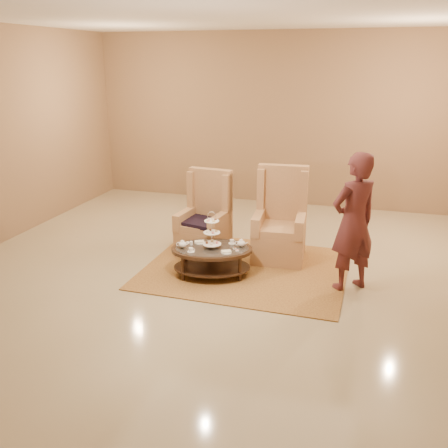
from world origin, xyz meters
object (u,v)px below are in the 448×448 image
(person, at_px, (353,223))
(armchair_right, at_px, (280,228))
(tea_table, at_px, (212,253))
(armchair_left, at_px, (206,225))

(person, bearing_deg, armchair_right, -78.39)
(armchair_right, height_order, person, person)
(tea_table, height_order, armchair_left, armchair_left)
(tea_table, relative_size, person, 0.71)
(armchair_left, relative_size, armchair_right, 0.92)
(armchair_right, bearing_deg, person, -41.15)
(person, bearing_deg, tea_table, -37.30)
(armchair_right, bearing_deg, armchair_left, 179.88)
(armchair_left, height_order, person, person)
(armchair_right, xyz_separation_m, person, (1.10, -0.82, 0.45))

